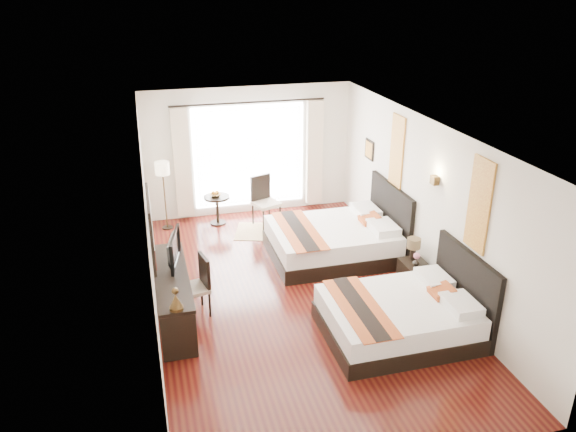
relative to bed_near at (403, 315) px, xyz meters
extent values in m
cube|color=#390B0A|center=(-1.22, 1.50, -0.32)|extent=(4.50, 7.50, 0.01)
cube|color=white|center=(-1.22, 1.50, 2.47)|extent=(4.50, 7.50, 0.02)
cube|color=silver|center=(1.02, 1.50, 1.08)|extent=(0.01, 7.50, 2.80)
cube|color=silver|center=(-3.47, 1.50, 1.08)|extent=(0.01, 7.50, 2.80)
cube|color=silver|center=(-1.22, 5.24, 1.08)|extent=(4.50, 0.01, 2.80)
cube|color=silver|center=(-1.22, -2.25, 1.08)|extent=(4.50, 0.01, 2.80)
cube|color=white|center=(-1.22, 5.23, 0.98)|extent=(2.40, 0.02, 2.20)
cube|color=white|center=(-1.22, 5.17, 0.98)|extent=(2.30, 0.02, 2.10)
cube|color=beige|center=(-2.67, 5.13, 0.96)|extent=(0.35, 0.14, 2.35)
cube|color=beige|center=(0.23, 5.13, 0.96)|extent=(0.35, 0.14, 2.35)
cube|color=#984216|center=(1.01, 0.00, 1.63)|extent=(0.03, 0.50, 1.35)
cube|color=#984216|center=(1.01, 2.66, 1.63)|extent=(0.03, 0.50, 1.35)
cube|color=#402E16|center=(0.97, 1.18, 1.60)|extent=(0.10, 0.14, 0.14)
cube|color=black|center=(-3.44, 1.31, 1.23)|extent=(0.04, 1.25, 0.95)
cube|color=white|center=(-3.42, 1.31, 1.23)|extent=(0.01, 1.12, 0.82)
cube|color=black|center=(-0.11, 0.00, -0.19)|extent=(2.09, 1.63, 0.25)
cube|color=white|center=(-0.11, 0.00, 0.09)|extent=(2.03, 1.59, 0.31)
cube|color=black|center=(0.98, 0.00, 0.29)|extent=(0.08, 1.63, 1.22)
cube|color=#AF3E1C|center=(-0.69, 0.00, 0.25)|extent=(0.56, 1.69, 0.02)
cube|color=black|center=(-0.19, 2.66, -0.18)|extent=(2.26, 1.76, 0.28)
cube|color=white|center=(-0.19, 2.66, 0.12)|extent=(2.20, 1.72, 0.33)
cube|color=black|center=(0.98, 2.66, 0.34)|extent=(0.08, 1.76, 1.32)
cube|color=#AF3E1C|center=(-0.83, 2.66, 0.30)|extent=(0.61, 1.82, 0.02)
cube|color=black|center=(0.76, 1.18, -0.08)|extent=(0.41, 0.50, 0.48)
cylinder|color=black|center=(0.79, 1.32, 0.28)|extent=(0.09, 0.09, 0.19)
cylinder|color=#41331F|center=(0.79, 1.32, 0.46)|extent=(0.23, 0.23, 0.17)
imported|color=black|center=(0.73, 1.08, 0.24)|extent=(0.13, 0.13, 0.12)
cube|color=black|center=(-3.21, 1.31, 0.06)|extent=(0.50, 2.20, 0.76)
imported|color=black|center=(-3.19, 1.67, 0.69)|extent=(0.29, 0.86, 0.49)
cube|color=tan|center=(-2.90, 1.33, 0.13)|extent=(0.53, 0.53, 0.06)
cube|color=black|center=(-2.71, 1.38, 0.40)|extent=(0.14, 0.42, 0.50)
cylinder|color=black|center=(-3.10, 4.77, -0.30)|extent=(0.22, 0.22, 0.03)
cylinder|color=#402E16|center=(-3.10, 4.77, 0.32)|extent=(0.03, 0.03, 1.23)
cylinder|color=#FFF1C7|center=(-3.10, 4.77, 1.01)|extent=(0.29, 0.29, 0.26)
cylinder|color=black|center=(-2.03, 4.74, 0.00)|extent=(0.54, 0.54, 0.63)
imported|color=#452918|center=(-2.06, 4.73, 0.34)|extent=(0.24, 0.24, 0.06)
cube|color=tan|center=(-1.05, 4.39, 0.18)|extent=(0.63, 0.63, 0.07)
cube|color=black|center=(-1.12, 4.59, 0.47)|extent=(0.45, 0.21, 0.55)
cube|color=tan|center=(-1.10, 4.03, -0.31)|extent=(1.53, 1.25, 0.01)
camera|label=1|loc=(-3.43, -6.30, 4.54)|focal=35.00mm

